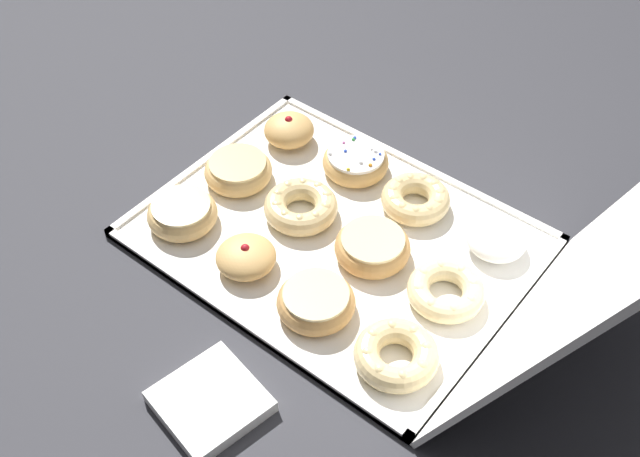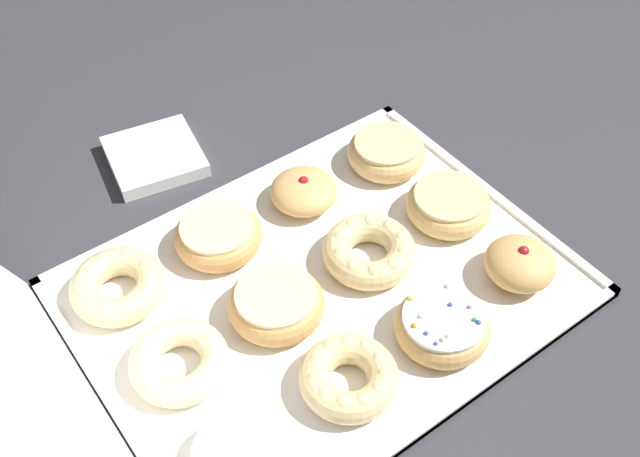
{
  "view_description": "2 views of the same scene",
  "coord_description": "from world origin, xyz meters",
  "views": [
    {
      "loc": [
        0.66,
        0.5,
        0.9
      ],
      "look_at": [
        0.04,
        0.0,
        0.06
      ],
      "focal_mm": 43.63,
      "sensor_mm": 36.0,
      "label": 1
    },
    {
      "loc": [
        -0.47,
        0.35,
        0.76
      ],
      "look_at": [
        0.05,
        -0.03,
        0.05
      ],
      "focal_mm": 43.2,
      "sensor_mm": 36.0,
      "label": 2
    }
  ],
  "objects": [
    {
      "name": "cruller_donut_11",
      "position": [
        0.14,
        0.21,
        0.03
      ],
      "size": [
        0.12,
        0.12,
        0.04
      ],
      "color": "#EACC8C",
      "rests_on": "donut_box"
    },
    {
      "name": "cruller_donut_10",
      "position": [
        0.0,
        0.2,
        0.03
      ],
      "size": [
        0.11,
        0.11,
        0.03
      ],
      "color": "beige",
      "rests_on": "donut_box"
    },
    {
      "name": "sprinkle_donut_3",
      "position": [
        -0.14,
        -0.07,
        0.03
      ],
      "size": [
        0.11,
        0.11,
        0.04
      ],
      "color": "tan",
      "rests_on": "donut_box"
    },
    {
      "name": "cruller_donut_6",
      "position": [
        -0.13,
        0.06,
        0.03
      ],
      "size": [
        0.11,
        0.11,
        0.04
      ],
      "color": "#EACC8C",
      "rests_on": "donut_box"
    },
    {
      "name": "jelly_filled_donut_5",
      "position": [
        0.13,
        -0.07,
        0.03
      ],
      "size": [
        0.09,
        0.09,
        0.05
      ],
      "color": "tan",
      "rests_on": "donut_box"
    },
    {
      "name": "napkin_stack",
      "position": [
        0.34,
        0.05,
        0.01
      ],
      "size": [
        0.15,
        0.15,
        0.02
      ],
      "primitive_type": "cube",
      "rotation": [
        0.0,
        0.0,
        -0.19
      ],
      "color": "white",
      "rests_on": "ground"
    },
    {
      "name": "glazed_ring_donut_1",
      "position": [
        -0.0,
        -0.21,
        0.03
      ],
      "size": [
        0.11,
        0.11,
        0.04
      ],
      "color": "#E5B770",
      "rests_on": "donut_box"
    },
    {
      "name": "glazed_ring_donut_7",
      "position": [
        -0.0,
        0.07,
        0.03
      ],
      "size": [
        0.12,
        0.12,
        0.04
      ],
      "color": "tan",
      "rests_on": "donut_box"
    },
    {
      "name": "glazed_ring_donut_2",
      "position": [
        0.13,
        -0.21,
        0.03
      ],
      "size": [
        0.11,
        0.11,
        0.04
      ],
      "color": "#E5B770",
      "rests_on": "donut_box"
    },
    {
      "name": "glazed_ring_donut_8",
      "position": [
        0.13,
        0.07,
        0.03
      ],
      "size": [
        0.11,
        0.11,
        0.04
      ],
      "color": "tan",
      "rests_on": "donut_box"
    },
    {
      "name": "ground_plane",
      "position": [
        0.0,
        0.0,
        0.0
      ],
      "size": [
        3.0,
        3.0,
        0.0
      ],
      "primitive_type": "plane",
      "color": "#333338"
    },
    {
      "name": "cruller_donut_4",
      "position": [
        -0.0,
        -0.07,
        0.03
      ],
      "size": [
        0.12,
        0.12,
        0.04
      ],
      "color": "#EACC8C",
      "rests_on": "donut_box"
    },
    {
      "name": "jelly_filled_donut_0",
      "position": [
        -0.13,
        -0.2,
        0.03
      ],
      "size": [
        0.09,
        0.09,
        0.05
      ],
      "color": "tan",
      "rests_on": "donut_box"
    },
    {
      "name": "powdered_filled_donut_9",
      "position": [
        -0.13,
        0.21,
        0.03
      ],
      "size": [
        0.09,
        0.09,
        0.04
      ],
      "color": "white",
      "rests_on": "donut_box"
    },
    {
      "name": "donut_box",
      "position": [
        0.0,
        0.0,
        0.01
      ],
      "size": [
        0.44,
        0.58,
        0.01
      ],
      "color": "white",
      "rests_on": "ground"
    }
  ]
}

